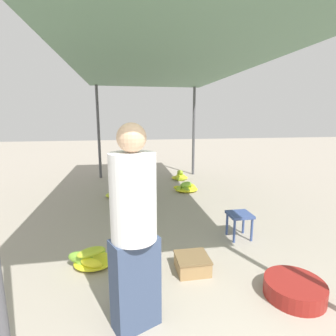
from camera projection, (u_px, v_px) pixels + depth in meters
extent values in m
cylinder|color=#4C4C51|center=(99.00, 133.00, 7.65)|extent=(0.08, 0.08, 2.69)
cylinder|color=#4C4C51|center=(194.00, 132.00, 8.13)|extent=(0.08, 0.08, 2.69)
cube|color=#567A60|center=(165.00, 62.00, 4.44)|extent=(3.27, 6.99, 0.04)
cube|color=#384766|center=(135.00, 283.00, 2.24)|extent=(0.45, 0.36, 0.82)
cylinder|color=white|center=(133.00, 197.00, 2.09)|extent=(0.50, 0.50, 0.71)
sphere|color=tan|center=(132.00, 138.00, 2.00)|extent=(0.23, 0.23, 0.23)
cube|color=#384C84|center=(240.00, 215.00, 3.92)|extent=(0.34, 0.34, 0.04)
cylinder|color=#384C84|center=(234.00, 231.00, 3.80)|extent=(0.04, 0.04, 0.35)
cylinder|color=#384C84|center=(252.00, 230.00, 3.85)|extent=(0.04, 0.04, 0.35)
cylinder|color=#384C84|center=(227.00, 224.00, 4.07)|extent=(0.04, 0.04, 0.35)
cylinder|color=#384C84|center=(243.00, 223.00, 4.11)|extent=(0.04, 0.04, 0.35)
cylinder|color=maroon|center=(294.00, 289.00, 2.66)|extent=(0.60, 0.60, 0.17)
ellipsoid|color=#9EC330|center=(134.00, 205.00, 5.29)|extent=(0.25, 0.26, 0.10)
ellipsoid|color=#9EC430|center=(124.00, 199.00, 5.37)|extent=(0.20, 0.36, 0.15)
ellipsoid|color=#77B437|center=(127.00, 208.00, 5.07)|extent=(0.30, 0.17, 0.14)
ellipsoid|color=#97C131|center=(118.00, 202.00, 5.45)|extent=(0.28, 0.21, 0.12)
ellipsoid|color=#97C131|center=(137.00, 206.00, 5.22)|extent=(0.34, 0.29, 0.09)
ellipsoid|color=yellow|center=(127.00, 205.00, 5.32)|extent=(0.60, 0.53, 0.10)
ellipsoid|color=#B0CB2D|center=(91.00, 252.00, 3.14)|extent=(0.37, 0.29, 0.10)
ellipsoid|color=yellow|center=(91.00, 263.00, 3.07)|extent=(0.30, 0.22, 0.11)
ellipsoid|color=#8EBD33|center=(80.00, 260.00, 3.22)|extent=(0.21, 0.28, 0.15)
ellipsoid|color=#98C131|center=(98.00, 252.00, 3.41)|extent=(0.25, 0.23, 0.14)
ellipsoid|color=#79B536|center=(80.00, 258.00, 3.17)|extent=(0.34, 0.24, 0.15)
ellipsoid|color=yellow|center=(94.00, 261.00, 3.24)|extent=(0.49, 0.43, 0.10)
ellipsoid|color=yellow|center=(115.00, 191.00, 5.96)|extent=(0.28, 0.22, 0.10)
ellipsoid|color=yellow|center=(120.00, 190.00, 6.07)|extent=(0.31, 0.24, 0.12)
ellipsoid|color=#A7C72E|center=(115.00, 193.00, 5.98)|extent=(0.23, 0.27, 0.10)
ellipsoid|color=#C4D329|center=(114.00, 194.00, 5.93)|extent=(0.23, 0.17, 0.09)
ellipsoid|color=#BED02A|center=(116.00, 195.00, 6.00)|extent=(0.45, 0.39, 0.10)
ellipsoid|color=#C6D429|center=(193.00, 188.00, 6.47)|extent=(0.23, 0.23, 0.10)
ellipsoid|color=#7CB636|center=(186.00, 185.00, 6.39)|extent=(0.36, 0.26, 0.14)
ellipsoid|color=yellow|center=(192.00, 187.00, 6.50)|extent=(0.16, 0.24, 0.15)
ellipsoid|color=#9BC230|center=(179.00, 189.00, 6.41)|extent=(0.16, 0.22, 0.15)
ellipsoid|color=#94BF32|center=(185.00, 189.00, 6.35)|extent=(0.25, 0.28, 0.11)
ellipsoid|color=yellow|center=(178.00, 187.00, 6.41)|extent=(0.23, 0.14, 0.09)
ellipsoid|color=yellow|center=(186.00, 189.00, 6.47)|extent=(0.57, 0.50, 0.10)
ellipsoid|color=#BED02A|center=(179.00, 175.00, 7.67)|extent=(0.27, 0.29, 0.12)
ellipsoid|color=#A0C430|center=(180.00, 172.00, 7.62)|extent=(0.23, 0.26, 0.12)
ellipsoid|color=#A3C62F|center=(178.00, 179.00, 7.50)|extent=(0.16, 0.23, 0.12)
ellipsoid|color=#87BA34|center=(180.00, 174.00, 7.70)|extent=(0.22, 0.24, 0.10)
ellipsoid|color=#CBD628|center=(180.00, 178.00, 7.49)|extent=(0.31, 0.22, 0.14)
ellipsoid|color=#C0D12A|center=(182.00, 176.00, 7.88)|extent=(0.25, 0.24, 0.11)
ellipsoid|color=#B4CC2C|center=(180.00, 178.00, 7.50)|extent=(0.34, 0.24, 0.14)
ellipsoid|color=yellow|center=(180.00, 178.00, 7.70)|extent=(0.48, 0.42, 0.10)
cube|color=#9E7A4C|center=(192.00, 264.00, 3.12)|extent=(0.37, 0.37, 0.17)
cube|color=brown|center=(192.00, 257.00, 3.10)|extent=(0.39, 0.39, 0.02)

